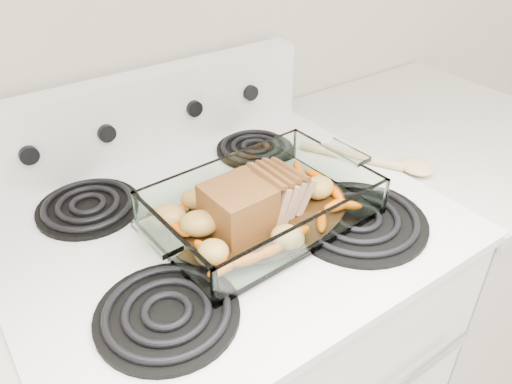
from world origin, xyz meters
TOP-DOWN VIEW (x-y plane):
  - electric_range at (0.00, 1.66)m, footprint 0.78×0.70m
  - counter_right at (0.67, 1.66)m, footprint 0.58×0.68m
  - baking_dish at (0.05, 1.59)m, footprint 0.38×0.25m
  - pork_roast at (0.02, 1.59)m, footprint 0.19×0.10m
  - roast_vegetables at (0.05, 1.63)m, footprint 0.34×0.18m
  - wooden_spoon at (0.38, 1.60)m, footprint 0.17×0.25m

SIDE VIEW (x-z plane):
  - counter_right at x=0.67m, z-range 0.00..0.93m
  - electric_range at x=0.00m, z-range -0.08..1.04m
  - wooden_spoon at x=0.38m, z-range 0.93..0.96m
  - baking_dish at x=0.05m, z-range 0.93..1.00m
  - roast_vegetables at x=0.05m, z-range 0.95..0.99m
  - pork_roast at x=0.02m, z-range 0.95..1.03m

